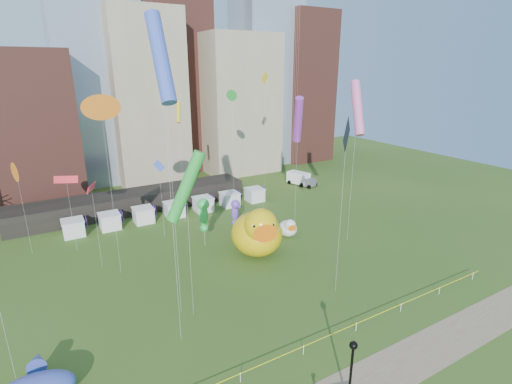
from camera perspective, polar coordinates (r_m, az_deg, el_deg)
ground at (r=35.52m, az=7.00°, el=-22.75°), size 160.00×160.00×0.00m
skyline at (r=84.32m, az=-17.76°, el=16.08°), size 101.00×23.00×68.00m
pavilion at (r=67.85m, az=-17.64°, el=-1.34°), size 38.00×6.00×3.20m
vendor_tents at (r=63.71m, az=-11.97°, el=-2.60°), size 33.24×2.80×2.40m
caution_tape at (r=35.08m, az=7.05°, el=-21.90°), size 50.00×0.06×0.90m
big_duck at (r=49.07m, az=0.23°, el=-5.92°), size 8.66×9.90×6.97m
small_duck at (r=55.25m, az=4.78°, el=-5.30°), size 3.39×3.98×2.83m
seahorse_green at (r=51.32m, az=-7.73°, el=-3.02°), size 2.06×2.30×6.79m
seahorse_purple at (r=53.38m, az=-3.09°, el=-2.75°), size 1.38×1.67×5.77m
lamppost at (r=30.01m, az=13.97°, el=-23.74°), size 0.58×0.58×5.53m
box_truck at (r=79.46m, az=6.61°, el=1.98°), size 3.90×6.40×2.56m
kite_0 at (r=53.30m, az=-26.32°, el=1.62°), size 2.82×1.67×10.26m
kite_1 at (r=51.04m, az=14.82°, el=11.94°), size 2.60×4.17×21.65m
kite_3 at (r=34.12m, az=-10.32°, el=0.77°), size 3.92×1.79×16.39m
kite_4 at (r=62.03m, az=1.30°, el=15.71°), size 1.82×0.92×22.53m
kite_5 at (r=29.18m, az=-13.94°, el=18.71°), size 1.17×3.80×26.94m
kite_6 at (r=43.56m, az=-22.00°, el=11.53°), size 2.64×0.38×20.49m
kite_7 at (r=53.79m, az=6.25°, el=10.56°), size 3.01×3.87×19.52m
kite_8 at (r=47.37m, az=-23.20°, el=0.53°), size 1.45×2.49×10.51m
kite_9 at (r=33.56m, az=-13.38°, el=16.32°), size 1.11×2.61×24.57m
kite_10 at (r=37.86m, az=13.26°, el=7.93°), size 2.73×2.07×18.71m
kite_11 at (r=59.16m, az=-3.56°, el=14.04°), size 0.59×1.62×19.94m
kite_12 at (r=56.95m, az=-11.41°, el=11.51°), size 1.21×1.85×18.56m
kite_13 at (r=53.54m, az=-14.15°, el=3.47°), size 1.29×1.26×11.33m
kite_14 at (r=55.16m, az=-31.99°, el=2.53°), size 0.85×2.37×12.17m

